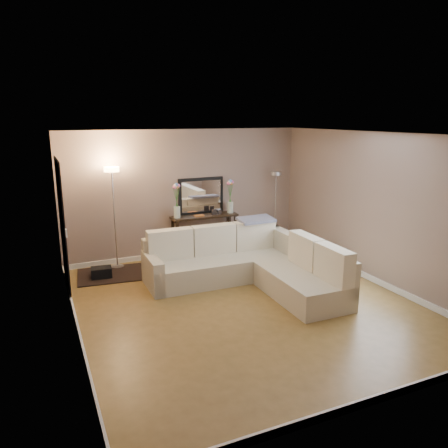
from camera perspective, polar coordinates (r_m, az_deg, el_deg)
name	(u,v)px	position (r m, az deg, el deg)	size (l,w,h in m)	color
floor	(245,304)	(6.95, 2.71, -10.35)	(5.00, 5.50, 0.01)	olive
ceiling	(247,134)	(6.34, 2.98, 11.69)	(5.00, 5.50, 0.01)	white
wall_back	(186,194)	(9.02, -5.05, 3.98)	(5.00, 0.02, 2.60)	gray
wall_front	(378,287)	(4.35, 19.48, -7.78)	(5.00, 0.02, 2.60)	gray
wall_left	(69,242)	(5.88, -19.63, -2.20)	(0.02, 5.50, 2.60)	gray
wall_right	(376,209)	(7.95, 19.25, 1.89)	(0.02, 5.50, 2.60)	gray
baseboard_back	(187,252)	(9.30, -4.83, -3.66)	(5.00, 0.03, 0.10)	white
baseboard_front	(366,402)	(4.95, 18.03, -21.28)	(5.00, 0.03, 0.10)	white
baseboard_left	(79,331)	(6.32, -18.45, -13.13)	(0.03, 5.50, 0.10)	white
baseboard_right	(369,277)	(8.27, 18.43, -6.62)	(0.03, 5.50, 0.10)	white
doorway	(63,227)	(7.57, -20.34, -0.33)	(0.02, 1.20, 2.20)	black
switch_plate	(66,233)	(6.73, -19.90, -1.13)	(0.02, 0.08, 0.12)	white
sectional_sofa	(248,264)	(7.61, 3.21, -5.28)	(2.69, 2.62, 0.94)	beige
throw_blanket	(256,220)	(8.21, 4.20, 0.59)	(0.68, 0.39, 0.05)	gray
console_table	(201,233)	(9.09, -3.06, -1.19)	(1.40, 0.38, 0.86)	black
leaning_mirror	(201,196)	(9.12, -3.02, 3.67)	(0.99, 0.06, 0.77)	black
table_decor	(205,215)	(8.99, -2.51, 1.18)	(0.59, 0.13, 0.14)	#CB6823
flower_vase_left	(177,204)	(8.78, -6.18, 2.64)	(0.16, 0.13, 0.73)	silver
flower_vase_right	(230,199)	(9.20, 0.82, 3.24)	(0.16, 0.13, 0.73)	silver
floor_lamp_lit	(113,198)	(8.38, -14.26, 3.35)	(0.30, 0.30, 1.95)	silver
floor_lamp_unlit	(276,194)	(9.58, 6.76, 3.85)	(0.25, 0.25, 1.69)	silver
charcoal_rug	(113,274)	(8.38, -14.25, -6.36)	(1.27, 0.95, 0.02)	black
black_bag	(102,274)	(8.24, -15.71, -6.26)	(0.36, 0.25, 0.23)	black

